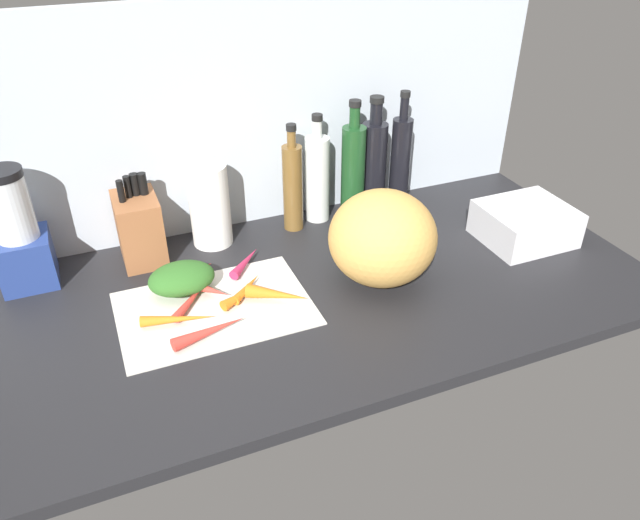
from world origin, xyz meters
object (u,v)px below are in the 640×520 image
at_px(carrot_4, 178,319).
at_px(carrot_0, 246,262).
at_px(carrot_1, 203,288).
at_px(bottle_3, 374,165).
at_px(carrot_2, 277,295).
at_px(blender_appliance, 19,237).
at_px(carrot_5, 192,299).
at_px(bottle_4, 400,162).
at_px(carrot_3, 241,294).
at_px(carrot_7, 193,273).
at_px(bottle_0, 293,186).
at_px(knife_block, 139,228).
at_px(bottle_2, 353,171).
at_px(cutting_board, 214,307).
at_px(winter_squash, 383,238).
at_px(dish_rack, 525,224).
at_px(paper_towel_roll, 210,205).
at_px(carrot_6, 210,331).
at_px(bottle_1, 317,177).
at_px(carrot_8, 247,287).

bearing_deg(carrot_4, carrot_0, 39.41).
bearing_deg(carrot_1, bottle_3, 23.14).
distance_m(carrot_2, blender_appliance, 0.62).
height_order(carrot_5, bottle_4, bottle_4).
height_order(carrot_3, carrot_5, carrot_3).
bearing_deg(carrot_7, bottle_0, 26.25).
height_order(carrot_7, knife_block, knife_block).
bearing_deg(carrot_7, carrot_4, -113.27).
xyz_separation_m(carrot_7, bottle_2, (0.49, 0.15, 0.12)).
relative_size(carrot_3, bottle_0, 0.36).
distance_m(cutting_board, carrot_2, 0.15).
relative_size(carrot_0, bottle_0, 0.44).
xyz_separation_m(winter_squash, dish_rack, (0.44, 0.02, -0.07)).
xyz_separation_m(carrot_4, paper_towel_roll, (0.16, 0.33, 0.09)).
height_order(blender_appliance, bottle_4, bottle_4).
distance_m(carrot_0, blender_appliance, 0.53).
relative_size(carrot_7, knife_block, 0.50).
bearing_deg(carrot_5, blender_appliance, 144.28).
bearing_deg(dish_rack, bottle_0, 151.41).
height_order(carrot_7, bottle_4, bottle_4).
relative_size(carrot_0, carrot_7, 1.18).
bearing_deg(bottle_4, carrot_4, -156.26).
height_order(carrot_6, bottle_3, bottle_3).
xyz_separation_m(bottle_1, dish_rack, (0.47, -0.32, -0.08)).
relative_size(knife_block, bottle_4, 0.65).
distance_m(carrot_2, bottle_0, 0.37).
distance_m(carrot_7, knife_block, 0.19).
bearing_deg(paper_towel_roll, cutting_board, -103.81).
bearing_deg(bottle_0, paper_towel_roll, 178.35).
relative_size(carrot_3, paper_towel_roll, 0.49).
relative_size(paper_towel_roll, bottle_4, 0.64).
height_order(carrot_4, blender_appliance, blender_appliance).
relative_size(winter_squash, bottle_2, 0.75).
xyz_separation_m(carrot_6, bottle_1, (0.42, 0.41, 0.10)).
bearing_deg(paper_towel_roll, carrot_0, -74.79).
xyz_separation_m(carrot_6, carrot_7, (0.02, 0.23, 0.00)).
xyz_separation_m(bottle_0, bottle_2, (0.17, -0.01, 0.02)).
bearing_deg(dish_rack, bottle_2, 142.31).
height_order(paper_towel_roll, bottle_3, bottle_3).
relative_size(carrot_0, bottle_4, 0.38).
relative_size(bottle_0, bottle_3, 0.88).
bearing_deg(bottle_3, blender_appliance, -178.96).
bearing_deg(carrot_3, bottle_1, 44.08).
distance_m(cutting_board, bottle_0, 0.43).
bearing_deg(carrot_4, carrot_8, 18.79).
bearing_deg(carrot_7, winter_squash, -21.05).
bearing_deg(bottle_1, dish_rack, -34.71).
bearing_deg(carrot_1, carrot_8, -16.06).
distance_m(carrot_8, winter_squash, 0.34).
bearing_deg(bottle_0, carrot_0, -140.44).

